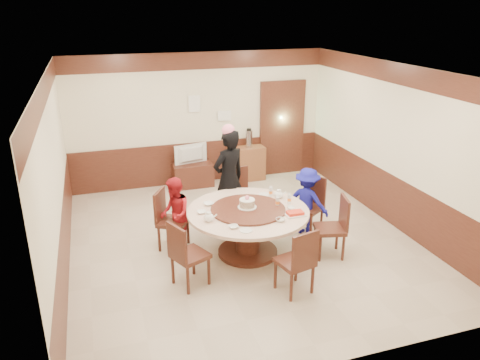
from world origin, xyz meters
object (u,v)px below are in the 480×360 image
object	(u,v)px
person_blue	(307,201)
banquet_table	(248,223)
person_red	(175,214)
tv_stand	(193,175)
thermos	(249,139)
shrimp_platter	(295,214)
birthday_cake	(247,203)
television	(192,154)
side_cabinet	(246,163)
person_standing	(229,179)

from	to	relation	value
person_blue	banquet_table	bearing A→B (deg)	66.01
person_red	tv_stand	world-z (taller)	person_red
person_blue	thermos	bearing A→B (deg)	-40.27
banquet_table	person_red	xyz separation A→B (m)	(-1.04, 0.53, 0.06)
shrimp_platter	thermos	xyz separation A→B (m)	(0.49, 3.58, 0.16)
birthday_cake	banquet_table	bearing A→B (deg)	-88.03
tv_stand	television	bearing A→B (deg)	180.00
person_blue	side_cabinet	size ratio (longest dim) A/B	1.46
person_standing	person_red	bearing A→B (deg)	5.18
shrimp_platter	thermos	bearing A→B (deg)	82.20
person_standing	birthday_cake	distance (m)	1.03
person_red	side_cabinet	bearing A→B (deg)	146.97
side_cabinet	thermos	world-z (taller)	thermos
person_red	television	size ratio (longest dim) A/B	1.62
person_standing	birthday_cake	size ratio (longest dim) A/B	6.01
person_red	thermos	size ratio (longest dim) A/B	3.13
banquet_table	side_cabinet	size ratio (longest dim) A/B	2.35
birthday_cake	shrimp_platter	world-z (taller)	birthday_cake
person_red	side_cabinet	distance (m)	3.38
person_red	thermos	world-z (taller)	person_red
shrimp_platter	television	distance (m)	3.64
person_blue	shrimp_platter	xyz separation A→B (m)	(-0.57, -0.77, 0.19)
person_blue	television	xyz separation A→B (m)	(-1.37, 2.78, 0.13)
banquet_table	tv_stand	bearing A→B (deg)	93.35
person_standing	person_blue	size ratio (longest dim) A/B	1.50
person_red	person_blue	bearing A→B (deg)	91.13
tv_stand	side_cabinet	bearing A→B (deg)	1.40
tv_stand	thermos	xyz separation A→B (m)	(1.29, 0.03, 0.69)
shrimp_platter	tv_stand	distance (m)	3.68
banquet_table	birthday_cake	size ratio (longest dim) A/B	6.42
birthday_cake	person_red	bearing A→B (deg)	154.57
birthday_cake	side_cabinet	distance (m)	3.35
person_red	shrimp_platter	size ratio (longest dim) A/B	3.97
birthday_cake	television	xyz separation A→B (m)	(-0.18, 3.12, -0.14)
person_blue	television	world-z (taller)	person_blue
shrimp_platter	person_blue	bearing A→B (deg)	53.55
television	banquet_table	bearing A→B (deg)	81.98
banquet_table	thermos	distance (m)	3.40
side_cabinet	shrimp_platter	bearing A→B (deg)	-96.84
shrimp_platter	side_cabinet	xyz separation A→B (m)	(0.43, 3.58, -0.40)
person_standing	person_red	xyz separation A→B (m)	(-1.05, -0.54, -0.28)
person_blue	tv_stand	size ratio (longest dim) A/B	1.38
banquet_table	birthday_cake	xyz separation A→B (m)	(-0.00, 0.04, 0.31)
person_standing	side_cabinet	world-z (taller)	person_standing
banquet_table	shrimp_platter	world-z (taller)	shrimp_platter
person_blue	thermos	world-z (taller)	person_blue
person_standing	television	world-z (taller)	person_standing
tv_stand	side_cabinet	size ratio (longest dim) A/B	1.06
tv_stand	television	xyz separation A→B (m)	(-0.00, 0.00, 0.46)
television	shrimp_platter	bearing A→B (deg)	91.26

